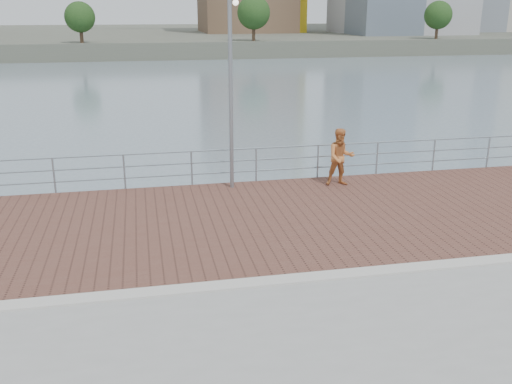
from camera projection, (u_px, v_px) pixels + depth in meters
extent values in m
plane|color=slate|center=(275.00, 366.00, 12.23)|extent=(400.00, 400.00, 0.00)
cube|color=brown|center=(244.00, 220.00, 14.97)|extent=(40.00, 6.80, 0.02)
cube|color=#B7B5AD|center=(276.00, 281.00, 11.60)|extent=(40.00, 0.40, 0.06)
cube|color=#4C5142|center=(147.00, 36.00, 125.99)|extent=(320.00, 95.00, 2.50)
cylinder|color=#8C9EA8|center=(54.00, 176.00, 16.99)|extent=(0.06, 0.06, 1.10)
cylinder|color=#8C9EA8|center=(124.00, 172.00, 17.38)|extent=(0.06, 0.06, 1.10)
cylinder|color=#8C9EA8|center=(192.00, 168.00, 17.77)|extent=(0.06, 0.06, 1.10)
cylinder|color=#8C9EA8|center=(256.00, 165.00, 18.16)|extent=(0.06, 0.06, 1.10)
cylinder|color=#8C9EA8|center=(318.00, 162.00, 18.55)|extent=(0.06, 0.06, 1.10)
cylinder|color=#8C9EA8|center=(377.00, 158.00, 18.95)|extent=(0.06, 0.06, 1.10)
cylinder|color=#8C9EA8|center=(434.00, 155.00, 19.34)|extent=(0.06, 0.06, 1.10)
cylinder|color=#8C9EA8|center=(488.00, 152.00, 19.73)|extent=(0.06, 0.06, 1.10)
cylinder|color=#8C9EA8|center=(224.00, 150.00, 17.80)|extent=(39.00, 0.05, 0.05)
cylinder|color=#8C9EA8|center=(224.00, 161.00, 17.91)|extent=(39.00, 0.05, 0.05)
cylinder|color=#8C9EA8|center=(224.00, 172.00, 18.02)|extent=(39.00, 0.05, 0.05)
cylinder|color=gray|center=(231.00, 90.00, 16.76)|extent=(0.12, 0.12, 6.07)
imported|color=#C47339|center=(341.00, 157.00, 17.65)|extent=(0.92, 0.75, 1.79)
cylinder|color=#473323|center=(81.00, 31.00, 80.79)|extent=(0.50, 0.50, 3.31)
sphere|color=#193814|center=(80.00, 17.00, 80.20)|extent=(4.25, 4.25, 4.25)
cylinder|color=#473323|center=(254.00, 28.00, 85.48)|extent=(0.50, 0.50, 3.83)
sphere|color=#193814|center=(254.00, 12.00, 84.80)|extent=(4.93, 4.93, 4.93)
cylinder|color=#473323|center=(437.00, 28.00, 91.27)|extent=(0.50, 0.50, 3.43)
sphere|color=#193814|center=(438.00, 15.00, 90.66)|extent=(4.41, 4.41, 4.41)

